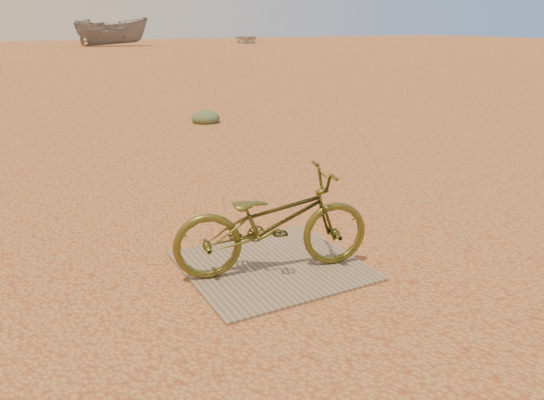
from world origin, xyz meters
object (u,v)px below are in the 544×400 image
bicycle (273,222)px  boat_far_right (246,38)px  boat_mid_right (112,32)px  plywood_board (272,266)px

bicycle → boat_far_right: bearing=-12.1°
boat_mid_right → boat_far_right: bearing=-70.0°
plywood_board → boat_mid_right: bearing=79.4°
boat_mid_right → bicycle: bearing=-176.8°
boat_mid_right → boat_far_right: size_ratio=1.34×
plywood_board → boat_far_right: 48.35m
bicycle → boat_mid_right: boat_mid_right is taller
plywood_board → boat_mid_right: 43.13m
plywood_board → boat_far_right: (20.60, 43.74, 0.44)m
boat_far_right → plywood_board: bearing=-89.8°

